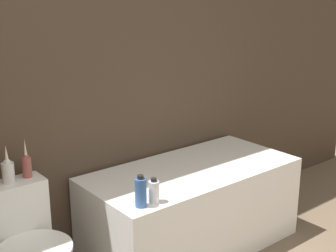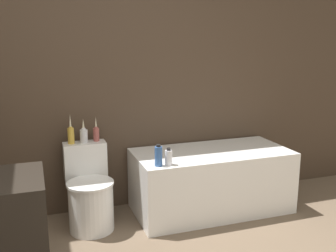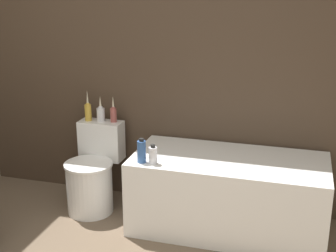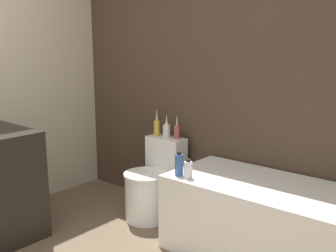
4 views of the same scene
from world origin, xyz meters
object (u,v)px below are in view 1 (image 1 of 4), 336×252
at_px(bathtub, 191,207).
at_px(vase_silver, 8,170).
at_px(vase_bronze, 27,164).
at_px(shampoo_bottle_tall, 141,192).
at_px(shampoo_bottle_short, 154,191).

bearing_deg(bathtub, vase_silver, 168.29).
height_order(vase_silver, vase_bronze, vase_bronze).
bearing_deg(shampoo_bottle_tall, bathtub, 22.93).
relative_size(shampoo_bottle_tall, shampoo_bottle_short, 1.26).
relative_size(vase_silver, shampoo_bottle_short, 1.48).
relative_size(bathtub, shampoo_bottle_short, 9.99).
bearing_deg(bathtub, shampoo_bottle_tall, -157.07).
bearing_deg(vase_bronze, shampoo_bottle_short, -44.66).
bearing_deg(shampoo_bottle_short, shampoo_bottle_tall, 178.08).
height_order(vase_bronze, shampoo_bottle_short, vase_bronze).
distance_m(bathtub, shampoo_bottle_short, 0.67).
distance_m(vase_silver, vase_bronze, 0.11).
distance_m(vase_silver, shampoo_bottle_short, 0.79).
distance_m(bathtub, shampoo_bottle_tall, 0.74).
height_order(bathtub, shampoo_bottle_short, shampoo_bottle_short).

